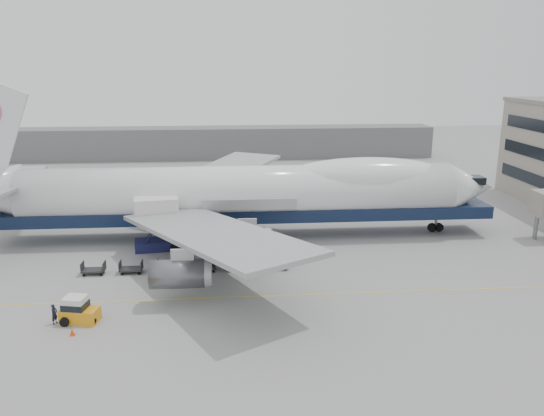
{
  "coord_description": "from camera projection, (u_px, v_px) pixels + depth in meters",
  "views": [
    {
      "loc": [
        -1.16,
        -51.12,
        20.77
      ],
      "look_at": [
        3.42,
        6.0,
        5.21
      ],
      "focal_mm": 35.0,
      "sensor_mm": 36.0,
      "label": 1
    }
  ],
  "objects": [
    {
      "name": "dolly_5",
      "position": [
        277.0,
        264.0,
        55.6
      ],
      "size": [
        2.3,
        1.35,
        1.3
      ],
      "color": "#2D2D30",
      "rests_on": "ground"
    },
    {
      "name": "catering_truck",
      "position": [
        157.0,
        221.0,
        60.76
      ],
      "size": [
        5.62,
        4.24,
        6.17
      ],
      "rotation": [
        0.0,
        0.0,
        0.15
      ],
      "color": "navy",
      "rests_on": "ground"
    },
    {
      "name": "dolly_1",
      "position": [
        131.0,
        268.0,
        54.43
      ],
      "size": [
        2.3,
        1.35,
        1.3
      ],
      "color": "#2D2D30",
      "rests_on": "ground"
    },
    {
      "name": "baggage_tug",
      "position": [
        78.0,
        311.0,
        44.02
      ],
      "size": [
        3.29,
        2.2,
        2.22
      ],
      "rotation": [
        0.0,
        0.0,
        -0.2
      ],
      "color": "orange",
      "rests_on": "ground"
    },
    {
      "name": "ground_worker",
      "position": [
        54.0,
        314.0,
        43.69
      ],
      "size": [
        0.62,
        0.74,
        1.73
      ],
      "primitive_type": "imported",
      "rotation": [
        0.0,
        0.0,
        1.19
      ],
      "color": "black",
      "rests_on": "ground"
    },
    {
      "name": "traffic_cone",
      "position": [
        72.0,
        332.0,
        41.95
      ],
      "size": [
        0.41,
        0.41,
        0.6
      ],
      "rotation": [
        0.0,
        0.0,
        0.01
      ],
      "color": "#D6420B",
      "rests_on": "ground"
    },
    {
      "name": "dolly_3",
      "position": [
        205.0,
        266.0,
        55.01
      ],
      "size": [
        2.3,
        1.35,
        1.3
      ],
      "color": "#2D2D30",
      "rests_on": "ground"
    },
    {
      "name": "ground",
      "position": [
        244.0,
        272.0,
        54.71
      ],
      "size": [
        260.0,
        260.0,
        0.0
      ],
      "primitive_type": "plane",
      "color": "gray",
      "rests_on": "ground"
    },
    {
      "name": "dolly_0",
      "position": [
        94.0,
        269.0,
        54.14
      ],
      "size": [
        2.3,
        1.35,
        1.3
      ],
      "color": "#2D2D30",
      "rests_on": "ground"
    },
    {
      "name": "dolly_2",
      "position": [
        168.0,
        267.0,
        54.72
      ],
      "size": [
        2.3,
        1.35,
        1.3
      ],
      "color": "#2D2D30",
      "rests_on": "ground"
    },
    {
      "name": "airliner",
      "position": [
        245.0,
        192.0,
        64.83
      ],
      "size": [
        67.0,
        55.3,
        19.98
      ],
      "color": "white",
      "rests_on": "ground"
    },
    {
      "name": "hangar",
      "position": [
        191.0,
        143.0,
        120.36
      ],
      "size": [
        110.0,
        8.0,
        7.0
      ],
      "primitive_type": "cube",
      "color": "slate",
      "rests_on": "ground"
    },
    {
      "name": "apron_line",
      "position": [
        245.0,
        297.0,
        48.94
      ],
      "size": [
        60.0,
        0.15,
        0.01
      ],
      "primitive_type": "cube",
      "color": "gold",
      "rests_on": "ground"
    },
    {
      "name": "dolly_4",
      "position": [
        241.0,
        265.0,
        55.31
      ],
      "size": [
        2.3,
        1.35,
        1.3
      ],
      "color": "#2D2D30",
      "rests_on": "ground"
    }
  ]
}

